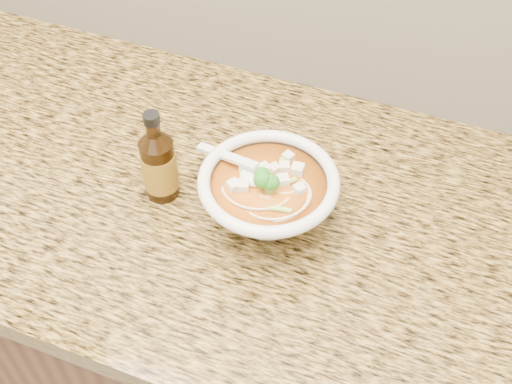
% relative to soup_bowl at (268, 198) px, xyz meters
% --- Properties ---
extents(cabinet, '(4.00, 0.65, 0.86)m').
position_rel_soup_bowl_xyz_m(cabinet, '(-0.19, 0.03, -0.52)').
color(cabinet, '#341D0F').
rests_on(cabinet, ground).
extents(counter_slab, '(4.00, 0.68, 0.04)m').
position_rel_soup_bowl_xyz_m(counter_slab, '(-0.19, 0.03, -0.07)').
color(counter_slab, '#AA863E').
rests_on(counter_slab, cabinet).
extents(soup_bowl, '(0.24, 0.21, 0.12)m').
position_rel_soup_bowl_xyz_m(soup_bowl, '(0.00, 0.00, 0.00)').
color(soup_bowl, white).
rests_on(soup_bowl, counter_slab).
extents(hot_sauce_bottle, '(0.06, 0.06, 0.17)m').
position_rel_soup_bowl_xyz_m(hot_sauce_bottle, '(-0.18, -0.01, 0.01)').
color(hot_sauce_bottle, '#3B2008').
rests_on(hot_sauce_bottle, counter_slab).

